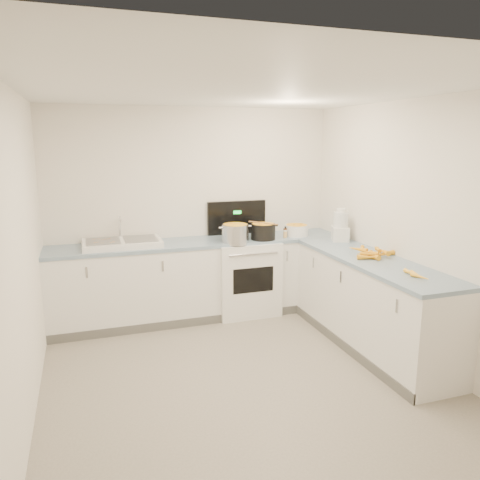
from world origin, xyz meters
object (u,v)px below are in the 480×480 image
object	(u,v)px
stove	(244,275)
sink	(122,243)
black_pot	(263,232)
mixing_bowl	(297,230)
food_processor	(340,227)
steel_pot	(235,234)
extract_bottle	(285,233)
spice_jar	(285,234)

from	to	relation	value
stove	sink	distance (m)	1.54
black_pot	mixing_bowl	size ratio (longest dim) A/B	1.00
food_processor	mixing_bowl	bearing A→B (deg)	128.95
black_pot	food_processor	bearing A→B (deg)	-23.18
sink	steel_pot	size ratio (longest dim) A/B	2.74
stove	steel_pot	bearing A→B (deg)	-133.54
black_pot	extract_bottle	world-z (taller)	black_pot
steel_pot	extract_bottle	size ratio (longest dim) A/B	2.73
stove	extract_bottle	xyz separation A→B (m)	(0.49, -0.14, 0.52)
stove	spice_jar	distance (m)	0.71
steel_pot	food_processor	xyz separation A→B (m)	(1.20, -0.33, 0.07)
sink	mixing_bowl	world-z (taller)	sink
stove	sink	world-z (taller)	stove
sink	steel_pot	xyz separation A→B (m)	(1.28, -0.20, 0.06)
stove	black_pot	distance (m)	0.60
extract_bottle	mixing_bowl	bearing A→B (deg)	21.73
extract_bottle	black_pot	bearing A→B (deg)	-178.32
mixing_bowl	spice_jar	bearing A→B (deg)	-157.83
sink	black_pot	size ratio (longest dim) A/B	2.93
sink	stove	bearing A→B (deg)	-0.62
steel_pot	extract_bottle	bearing A→B (deg)	3.79
sink	spice_jar	distance (m)	1.94
extract_bottle	spice_jar	world-z (taller)	extract_bottle
sink	mixing_bowl	size ratio (longest dim) A/B	2.93
steel_pot	black_pot	xyz separation A→B (m)	(0.36, 0.03, -0.01)
sink	mixing_bowl	distance (m)	2.13
extract_bottle	food_processor	bearing A→B (deg)	-33.98
steel_pot	stove	bearing A→B (deg)	46.46
spice_jar	food_processor	bearing A→B (deg)	-33.83
extract_bottle	spice_jar	bearing A→B (deg)	-102.42
food_processor	extract_bottle	bearing A→B (deg)	146.02
sink	spice_jar	xyz separation A→B (m)	(1.94, -0.15, 0.00)
mixing_bowl	sink	bearing A→B (deg)	177.91
spice_jar	food_processor	size ratio (longest dim) A/B	0.21
food_processor	steel_pot	bearing A→B (deg)	164.88
extract_bottle	food_processor	distance (m)	0.67
extract_bottle	spice_jar	size ratio (longest dim) A/B	1.43
black_pot	spice_jar	world-z (taller)	black_pot
sink	extract_bottle	size ratio (longest dim) A/B	7.48
sink	extract_bottle	distance (m)	1.94
stove	food_processor	bearing A→B (deg)	-26.09
sink	black_pot	xyz separation A→B (m)	(1.64, -0.16, 0.05)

